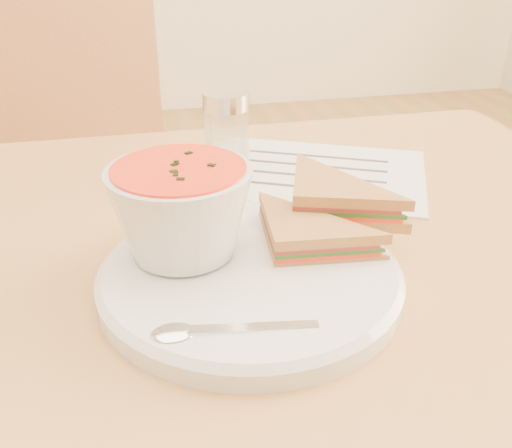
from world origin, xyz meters
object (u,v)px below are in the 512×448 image
object	(u,v)px
chair_far	(108,235)
soup_bowl	(182,216)
plate	(250,277)
condiment_shaker	(227,133)

from	to	relation	value
chair_far	soup_bowl	size ratio (longest dim) A/B	7.82
plate	soup_bowl	size ratio (longest dim) A/B	2.12
plate	condiment_shaker	distance (m)	0.27
condiment_shaker	soup_bowl	bearing A→B (deg)	-109.78
chair_far	plate	world-z (taller)	chair_far
soup_bowl	plate	bearing A→B (deg)	-31.56
chair_far	soup_bowl	xyz separation A→B (m)	(0.10, -0.57, 0.32)
chair_far	condiment_shaker	xyz separation A→B (m)	(0.18, -0.34, 0.31)
chair_far	plate	distance (m)	0.68
plate	condiment_shaker	xyz separation A→B (m)	(0.03, 0.26, 0.04)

